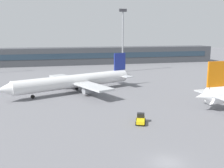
% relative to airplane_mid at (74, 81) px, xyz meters
% --- Properties ---
extents(ground_plane, '(400.00, 400.00, 0.00)m').
position_rel_airplane_mid_xyz_m(ground_plane, '(7.61, -5.25, -3.22)').
color(ground_plane, slate).
extents(terminal_building, '(157.75, 12.13, 9.00)m').
position_rel_airplane_mid_xyz_m(terminal_building, '(7.61, 69.02, 1.28)').
color(terminal_building, '#3F4247').
rests_on(terminal_building, ground_plane).
extents(airplane_mid, '(40.63, 29.18, 10.55)m').
position_rel_airplane_mid_xyz_m(airplane_mid, '(0.00, 0.00, 0.00)').
color(airplane_mid, silver).
rests_on(airplane_mid, ground_plane).
extents(baggage_tug_yellow, '(2.82, 3.90, 1.75)m').
position_rel_airplane_mid_xyz_m(baggage_tug_yellow, '(9.50, -29.53, -2.42)').
color(baggage_tug_yellow, yellow).
rests_on(baggage_tug_yellow, ground_plane).
extents(floodlight_tower_east, '(3.20, 0.80, 26.73)m').
position_rel_airplane_mid_xyz_m(floodlight_tower_east, '(25.02, 36.42, 12.18)').
color(floodlight_tower_east, gray).
rests_on(floodlight_tower_east, ground_plane).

